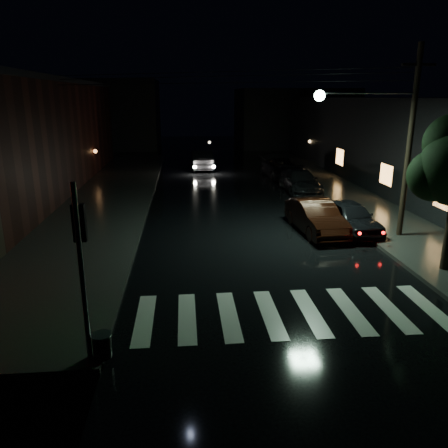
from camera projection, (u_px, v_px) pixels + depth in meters
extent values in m
plane|color=black|center=(187.00, 326.00, 11.98)|extent=(120.00, 120.00, 0.00)
cube|color=#282826|center=(97.00, 206.00, 24.90)|extent=(6.00, 44.00, 0.15)
cube|color=#282826|center=(351.00, 200.00, 26.21)|extent=(4.00, 44.00, 0.15)
cube|color=black|center=(432.00, 143.00, 29.83)|extent=(10.00, 40.00, 6.00)
cube|color=black|center=(100.00, 114.00, 52.99)|extent=(14.00, 10.00, 8.00)
cube|color=black|center=(294.00, 118.00, 55.23)|extent=(14.00, 10.00, 7.00)
cube|color=beige|center=(290.00, 313.00, 12.72)|extent=(9.00, 3.00, 0.01)
cylinder|color=slate|center=(82.00, 275.00, 9.71)|extent=(0.12, 0.12, 4.20)
cylinder|color=black|center=(102.00, 346.00, 10.25)|extent=(0.44, 0.44, 0.55)
cylinder|color=slate|center=(101.00, 335.00, 10.16)|extent=(0.48, 0.48, 0.04)
cube|color=black|center=(79.00, 223.00, 9.56)|extent=(0.28, 0.16, 0.85)
sphere|color=#0CFF33|center=(81.00, 233.00, 9.71)|extent=(0.20, 0.20, 0.20)
sphere|color=black|center=(434.00, 176.00, 15.01)|extent=(1.80, 1.80, 1.80)
cylinder|color=black|center=(410.00, 144.00, 18.34)|extent=(0.24, 0.24, 8.00)
cube|color=black|center=(419.00, 64.00, 17.45)|extent=(1.40, 0.10, 0.10)
cylinder|color=slate|center=(368.00, 93.00, 17.59)|extent=(4.00, 0.08, 0.08)
sphere|color=#BFFFD8|center=(320.00, 96.00, 17.44)|extent=(0.44, 0.44, 0.44)
imported|color=black|center=(350.00, 217.00, 20.14)|extent=(2.11, 4.41, 1.45)
imported|color=black|center=(316.00, 217.00, 20.05)|extent=(1.94, 4.66, 1.50)
imported|color=black|center=(300.00, 181.00, 28.72)|extent=(2.09, 5.02, 1.45)
imported|color=black|center=(282.00, 168.00, 33.76)|extent=(2.66, 5.36, 1.46)
imported|color=black|center=(202.00, 160.00, 37.69)|extent=(1.87, 5.04, 1.65)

